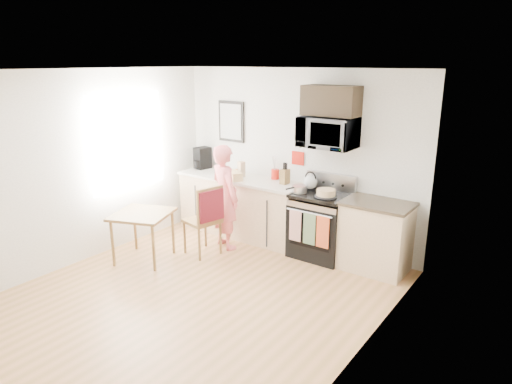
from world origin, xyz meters
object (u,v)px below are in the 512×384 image
Objects in this scene: microwave at (328,132)px; chair at (208,212)px; range at (321,227)px; person at (225,197)px; cake at (326,193)px; dining_table at (142,218)px.

chair is (-1.27, -1.06, -1.10)m from microwave.
microwave is at bearing 90.06° from range.
person reaches higher than cake.
dining_table is (-0.63, -1.03, -0.17)m from person.
dining_table is at bearing -144.75° from cake.
cake is at bearing -43.17° from range.
microwave is 0.92× the size of dining_table.
cake is at bearing -142.60° from person.
microwave reaches higher than chair.
microwave is (-0.00, 0.10, 1.32)m from range.
range reaches higher than chair.
dining_table is (-1.93, -1.55, 0.17)m from range.
range is at bearing 38.76° from dining_table.
person is (-1.31, -0.53, 0.34)m from range.
chair is at bearing -140.25° from microwave.
microwave is 2.79m from dining_table.
cake is (2.05, 1.45, 0.37)m from dining_table.
range is at bearing 49.44° from chair.
chair is (0.04, -0.43, -0.11)m from person.
person is 1.51× the size of chair.
dining_table is (-1.93, -1.66, -1.15)m from microwave.
range is at bearing 136.83° from cake.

